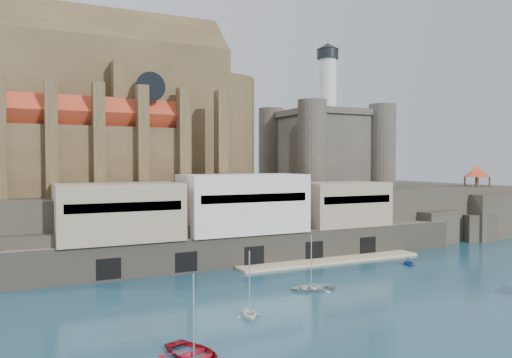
{
  "coord_description": "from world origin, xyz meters",
  "views": [
    {
      "loc": [
        -40.19,
        -43.64,
        14.89
      ],
      "look_at": [
        -3.69,
        32.0,
        11.96
      ],
      "focal_mm": 35.0,
      "sensor_mm": 36.0,
      "label": 1
    }
  ],
  "objects_px": {
    "church": "(121,119)",
    "castle_keep": "(325,145)",
    "boat_0": "(194,357)",
    "pavilion": "(477,173)"
  },
  "relations": [
    {
      "from": "church",
      "to": "castle_keep",
      "type": "bearing_deg",
      "value": -1.11
    },
    {
      "from": "castle_keep",
      "to": "boat_0",
      "type": "distance_m",
      "value": 68.53
    },
    {
      "from": "church",
      "to": "pavilion",
      "type": "xyz_separation_m",
      "value": [
        66.13,
        -15.85,
        -9.4
      ]
    },
    {
      "from": "church",
      "to": "castle_keep",
      "type": "xyz_separation_m",
      "value": [
        40.21,
        -0.78,
        -3.81
      ]
    },
    {
      "from": "church",
      "to": "castle_keep",
      "type": "relative_size",
      "value": 1.6
    },
    {
      "from": "pavilion",
      "to": "boat_0",
      "type": "bearing_deg",
      "value": -154.22
    },
    {
      "from": "castle_keep",
      "to": "pavilion",
      "type": "height_order",
      "value": "castle_keep"
    },
    {
      "from": "castle_keep",
      "to": "pavilion",
      "type": "distance_m",
      "value": 30.5
    },
    {
      "from": "pavilion",
      "to": "boat_0",
      "type": "height_order",
      "value": "pavilion"
    },
    {
      "from": "church",
      "to": "boat_0",
      "type": "height_order",
      "value": "church"
    }
  ]
}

